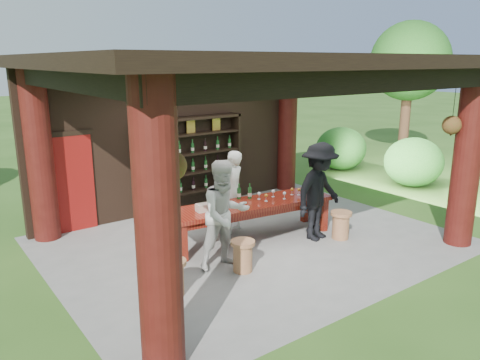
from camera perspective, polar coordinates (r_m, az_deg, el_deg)
ground at (r=9.18m, az=1.49°, el=-7.47°), size 90.00×90.00×0.00m
pavilion at (r=8.95m, az=-0.17°, el=6.12°), size 7.50×6.00×3.60m
wine_shelf at (r=10.89m, az=-5.77°, el=2.00°), size 2.48×0.38×2.18m
tasting_table at (r=9.08m, az=1.33°, el=-3.46°), size 3.43×1.27×0.75m
stool_near_left at (r=7.85m, az=0.34°, el=-9.15°), size 0.41×0.41×0.54m
stool_near_right at (r=9.43m, az=12.18°, el=-5.31°), size 0.42×0.42×0.55m
stool_far_left at (r=7.16m, az=-8.21°, el=-11.61°), size 0.42×0.42×0.56m
host at (r=9.45m, az=-0.94°, el=-1.44°), size 0.72×0.60×1.68m
guest_woman at (r=7.79m, az=-1.84°, el=-4.25°), size 0.96×0.78×1.85m
guest_man at (r=9.14m, az=9.61°, el=-1.41°), size 1.35×0.94×1.92m
table_bottles at (r=9.26m, az=0.31°, el=-1.36°), size 0.27×0.20×0.31m
table_glasses at (r=9.38m, az=4.79°, el=-1.72°), size 0.91×0.35×0.15m
napkin_basket at (r=8.54m, az=-4.47°, el=-3.37°), size 0.28×0.21×0.14m
shrubs at (r=10.36m, az=10.57°, el=-1.93°), size 15.49×8.02×1.36m
trees at (r=12.50m, az=11.27°, el=13.88°), size 21.29×11.53×4.80m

